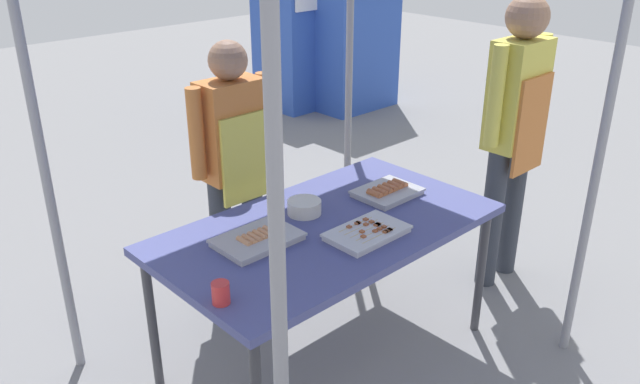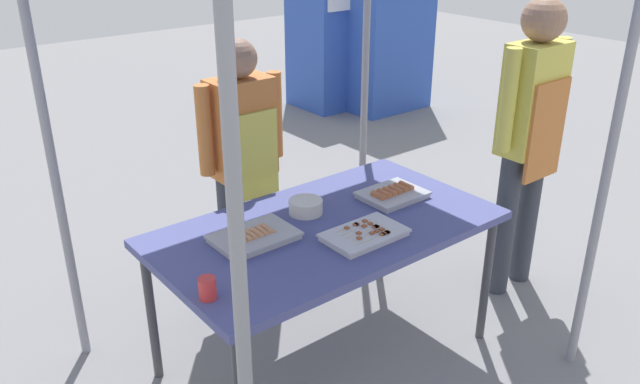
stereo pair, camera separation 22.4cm
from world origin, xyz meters
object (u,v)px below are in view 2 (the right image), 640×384
(tray_grilled_sausages, at_px, (254,237))
(neighbor_stall_left, at_px, (334,33))
(vendor_woman, at_px, (243,153))
(customer_nearby, at_px, (530,126))
(tray_pork_links, at_px, (392,194))
(condiment_bowl, at_px, (305,207))
(drink_cup_near_edge, at_px, (207,288))
(stall_table, at_px, (327,235))
(tray_meat_skewers, at_px, (365,234))
(neighbor_stall_right, at_px, (386,21))

(tray_grilled_sausages, relative_size, neighbor_stall_left, 0.23)
(vendor_woman, relative_size, neighbor_stall_left, 0.93)
(tray_grilled_sausages, relative_size, customer_nearby, 0.22)
(tray_pork_links, bearing_deg, customer_nearby, -12.49)
(condiment_bowl, height_order, drink_cup_near_edge, drink_cup_near_edge)
(stall_table, height_order, neighbor_stall_left, neighbor_stall_left)
(tray_meat_skewers, height_order, neighbor_stall_left, neighbor_stall_left)
(tray_pork_links, relative_size, condiment_bowl, 1.93)
(drink_cup_near_edge, xyz_separation_m, neighbor_stall_left, (3.65, 3.66, 0.01))
(stall_table, bearing_deg, tray_meat_skewers, -75.73)
(tray_pork_links, xyz_separation_m, drink_cup_near_edge, (-1.19, -0.22, 0.02))
(drink_cup_near_edge, relative_size, customer_nearby, 0.05)
(stall_table, xyz_separation_m, drink_cup_near_edge, (-0.74, -0.19, 0.10))
(customer_nearby, bearing_deg, tray_meat_skewers, -177.96)
(stall_table, bearing_deg, condiment_bowl, 91.58)
(tray_pork_links, distance_m, neighbor_stall_right, 4.11)
(tray_meat_skewers, height_order, tray_pork_links, tray_pork_links)
(tray_pork_links, bearing_deg, vendor_woman, 120.00)
(tray_pork_links, distance_m, condiment_bowl, 0.47)
(vendor_woman, bearing_deg, neighbor_stall_left, -136.83)
(tray_meat_skewers, xyz_separation_m, vendor_woman, (-0.02, 0.96, 0.11))
(customer_nearby, height_order, neighbor_stall_right, neighbor_stall_right)
(tray_meat_skewers, distance_m, customer_nearby, 1.27)
(tray_meat_skewers, xyz_separation_m, condiment_bowl, (-0.06, 0.37, 0.02))
(vendor_woman, bearing_deg, tray_grilled_sausages, 60.94)
(neighbor_stall_left, distance_m, neighbor_stall_right, 0.59)
(condiment_bowl, bearing_deg, vendor_woman, 86.87)
(neighbor_stall_left, bearing_deg, neighbor_stall_right, -52.42)
(drink_cup_near_edge, relative_size, vendor_woman, 0.06)
(vendor_woman, bearing_deg, condiment_bowl, 86.87)
(stall_table, height_order, condiment_bowl, condiment_bowl)
(drink_cup_near_edge, height_order, neighbor_stall_right, neighbor_stall_right)
(tray_grilled_sausages, height_order, customer_nearby, customer_nearby)
(drink_cup_near_edge, distance_m, vendor_woman, 1.22)
(condiment_bowl, distance_m, neighbor_stall_right, 4.35)
(stall_table, distance_m, drink_cup_near_edge, 0.77)
(neighbor_stall_right, bearing_deg, vendor_woman, -145.11)
(tray_meat_skewers, bearing_deg, vendor_woman, 91.42)
(tray_grilled_sausages, bearing_deg, tray_meat_skewers, -35.69)
(condiment_bowl, distance_m, neighbor_stall_left, 4.41)
(tray_meat_skewers, distance_m, drink_cup_near_edge, 0.79)
(condiment_bowl, height_order, neighbor_stall_left, neighbor_stall_left)
(condiment_bowl, distance_m, vendor_woman, 0.61)
(drink_cup_near_edge, bearing_deg, vendor_woman, 51.22)
(tray_meat_skewers, bearing_deg, neighbor_stall_right, 45.07)
(vendor_woman, xyz_separation_m, neighbor_stall_right, (3.24, 2.26, 0.08))
(tray_pork_links, relative_size, neighbor_stall_right, 0.17)
(stall_table, xyz_separation_m, neighbor_stall_left, (2.92, 3.47, 0.11))
(neighbor_stall_left, bearing_deg, condiment_bowl, -131.45)
(tray_pork_links, xyz_separation_m, neighbor_stall_left, (2.47, 3.44, 0.04))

